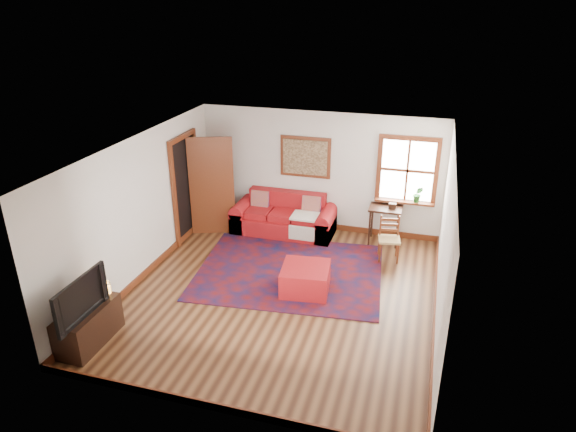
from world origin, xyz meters
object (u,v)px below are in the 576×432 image
(side_table, at_px, (385,213))
(ladder_back_chair, at_px, (389,237))
(red_ottoman, at_px, (305,279))
(red_leather_sofa, at_px, (284,220))
(media_cabinet, at_px, (88,326))

(side_table, height_order, ladder_back_chair, ladder_back_chair)
(red_ottoman, bearing_deg, ladder_back_chair, 44.96)
(red_leather_sofa, height_order, red_ottoman, red_leather_sofa)
(red_ottoman, xyz_separation_m, media_cabinet, (-2.62, -2.21, 0.06))
(red_leather_sofa, relative_size, side_table, 2.76)
(red_leather_sofa, distance_m, ladder_back_chair, 2.30)
(red_leather_sofa, xyz_separation_m, ladder_back_chair, (2.22, -0.59, 0.18))
(red_leather_sofa, distance_m, red_ottoman, 2.36)
(side_table, bearing_deg, ladder_back_chair, -76.43)
(red_leather_sofa, bearing_deg, red_ottoman, -64.82)
(red_ottoman, height_order, media_cabinet, media_cabinet)
(red_ottoman, distance_m, side_table, 2.48)
(red_ottoman, distance_m, ladder_back_chair, 1.98)
(side_table, bearing_deg, media_cabinet, -129.71)
(red_ottoman, relative_size, ladder_back_chair, 0.93)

